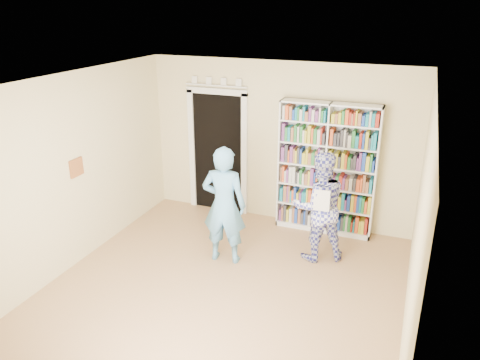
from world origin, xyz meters
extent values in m
plane|color=#AB8052|center=(0.00, 0.00, 0.00)|extent=(5.00, 5.00, 0.00)
plane|color=white|center=(0.00, 0.00, 2.70)|extent=(5.00, 5.00, 0.00)
plane|color=beige|center=(0.00, 2.50, 1.35)|extent=(4.50, 0.00, 4.50)
plane|color=beige|center=(-2.25, 0.00, 1.35)|extent=(0.00, 5.00, 5.00)
plane|color=beige|center=(2.25, 0.00, 1.35)|extent=(0.00, 5.00, 5.00)
cube|color=white|center=(0.85, 2.34, 1.06)|extent=(1.55, 0.29, 2.13)
cube|color=white|center=(0.85, 2.34, 1.06)|extent=(0.02, 0.29, 2.13)
cube|color=black|center=(-1.10, 2.48, 1.05)|extent=(0.90, 0.03, 2.10)
cube|color=silver|center=(-1.60, 2.47, 1.05)|extent=(0.10, 0.06, 2.20)
cube|color=silver|center=(-0.60, 2.47, 1.05)|extent=(0.10, 0.06, 2.20)
cube|color=silver|center=(-1.10, 2.47, 2.15)|extent=(1.10, 0.06, 0.10)
cube|color=silver|center=(-1.10, 2.46, 2.25)|extent=(1.10, 0.08, 0.02)
cube|color=maroon|center=(-2.23, 0.20, 1.40)|extent=(0.03, 0.25, 0.25)
imported|color=#5A9BC9|center=(-0.29, 0.86, 0.87)|extent=(0.68, 0.49, 1.73)
imported|color=#32349A|center=(0.95, 1.42, 0.82)|extent=(0.99, 0.91, 1.64)
cube|color=white|center=(1.03, 1.15, 1.03)|extent=(0.22, 0.03, 0.31)
camera|label=1|loc=(2.12, -4.66, 3.56)|focal=35.00mm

